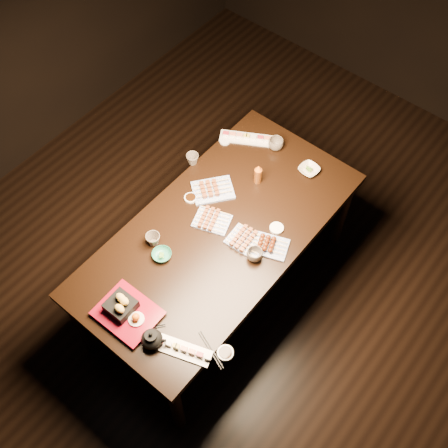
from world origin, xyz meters
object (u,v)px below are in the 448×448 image
Objects in this scene: dining_table at (219,263)px; sushi_platter_near at (180,348)px; teacup_far_left at (193,159)px; teacup_mid_right at (255,255)px; edamame_bowl_green at (162,255)px; yakitori_plate_right at (247,240)px; sushi_platter_far at (247,137)px; yakitori_plate_left at (213,188)px; yakitori_plate_center at (212,219)px; edamame_bowl_cream at (309,170)px; teacup_near_left at (153,240)px; teapot at (152,338)px; teacup_far_right at (276,144)px; tempura_tray at (127,310)px; condiment_bottle at (258,174)px.

dining_table is 0.84m from sushi_platter_near.
teacup_mid_right is at bearing -22.59° from teacup_far_left.
yakitori_plate_right is at bearing 50.44° from edamame_bowl_green.
dining_table is 0.84m from sushi_platter_far.
yakitori_plate_left is (-0.52, 0.88, 0.01)m from sushi_platter_near.
yakitori_plate_center is 0.71m from edamame_bowl_cream.
teacup_far_left is at bearing 125.94° from yakitori_plate_center.
sushi_platter_near is 1.58× the size of yakitori_plate_center.
yakitori_plate_left is at bearing 126.09° from dining_table.
teapot is at bearing -47.28° from teacup_near_left.
teacup_near_left is at bearing -135.93° from yakitori_plate_center.
teacup_near_left is at bearing -150.30° from teacup_mid_right.
teacup_mid_right is at bearing -12.05° from dining_table.
yakitori_plate_left is 1.85× the size of teapot.
sushi_platter_far is 1.01m from edamame_bowl_green.
teapot reaches higher than yakitori_plate_center.
teacup_mid_right is at bearing -80.50° from edamame_bowl_cream.
yakitori_plate_right is at bearing -21.68° from teacup_far_left.
dining_table is 14.74× the size of edamame_bowl_cream.
sushi_platter_near is 0.56m from edamame_bowl_green.
edamame_bowl_cream is 0.72m from teacup_mid_right.
teacup_mid_right is at bearing 55.35° from teapot.
yakitori_plate_left is at bearing 85.31° from teapot.
teacup_near_left is 0.63× the size of teapot.
edamame_bowl_cream is at bearing 154.30° from sushi_platter_far.
teacup_mid_right is at bearing 38.42° from edamame_bowl_green.
teapot is (0.30, -1.46, 0.02)m from teacup_far_right.
yakitori_plate_center is 0.65× the size of tempura_tray.
condiment_bottle is (0.40, 0.14, 0.04)m from teacup_far_left.
teacup_mid_right reaches higher than sushi_platter_far.
yakitori_plate_center is 0.70m from teacup_far_right.
teacup_far_right reaches higher than yakitori_plate_left.
condiment_bottle is at bearing 125.67° from teacup_mid_right.
dining_table is at bearing -95.89° from yakitori_plate_left.
yakitori_plate_right is 0.67m from teacup_far_left.
teacup_far_right is at bearing 28.10° from yakitori_plate_left.
yakitori_plate_right reaches higher than dining_table.
tempura_tray reaches higher than edamame_bowl_cream.
sushi_platter_near is 2.70× the size of edamame_bowl_cream.
teacup_mid_right is (0.41, 0.32, 0.02)m from edamame_bowl_green.
yakitori_plate_left is at bearing -20.39° from teacup_far_left.
yakitori_plate_center is 1.85× the size of edamame_bowl_green.
edamame_bowl_cream is at bearing 63.88° from teapot.
teapot reaches higher than edamame_bowl_green.
yakitori_plate_left is (-0.21, 0.20, 0.41)m from dining_table.
yakitori_plate_left is 1.68× the size of condiment_bottle.
teacup_mid_right reaches higher than yakitori_plate_right.
edamame_bowl_cream is 0.28m from teacup_far_right.
teapot is at bearing -52.59° from edamame_bowl_green.
teacup_far_right is at bearing 74.94° from yakitori_plate_center.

